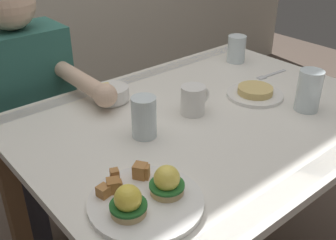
# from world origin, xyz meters

# --- Properties ---
(dining_table) EXTENTS (1.20, 0.90, 0.74)m
(dining_table) POSITION_xyz_m (0.00, 0.00, 0.63)
(dining_table) COLOR white
(dining_table) RESTS_ON ground_plane
(eggs_benedict_plate) EXTENTS (0.27, 0.27, 0.09)m
(eggs_benedict_plate) POSITION_xyz_m (-0.42, -0.22, 0.76)
(eggs_benedict_plate) COLOR white
(eggs_benedict_plate) RESTS_ON dining_table
(fruit_bowl) EXTENTS (0.12, 0.12, 0.06)m
(fruit_bowl) POSITION_xyz_m (-0.19, 0.28, 0.77)
(fruit_bowl) COLOR white
(fruit_bowl) RESTS_ON dining_table
(coffee_mug) EXTENTS (0.11, 0.08, 0.09)m
(coffee_mug) POSITION_xyz_m (-0.03, 0.04, 0.79)
(coffee_mug) COLOR white
(coffee_mug) RESTS_ON dining_table
(fork) EXTENTS (0.16, 0.03, 0.00)m
(fork) POSITION_xyz_m (0.43, 0.07, 0.74)
(fork) COLOR silver
(fork) RESTS_ON dining_table
(water_glass_near) EXTENTS (0.08, 0.08, 0.11)m
(water_glass_near) POSITION_xyz_m (0.44, 0.27, 0.79)
(water_glass_near) COLOR silver
(water_glass_near) RESTS_ON dining_table
(water_glass_far) EXTENTS (0.08, 0.08, 0.14)m
(water_glass_far) POSITION_xyz_m (0.28, -0.19, 0.80)
(water_glass_far) COLOR silver
(water_glass_far) RESTS_ON dining_table
(water_glass_extra) EXTENTS (0.07, 0.07, 0.13)m
(water_glass_extra) POSITION_xyz_m (-0.24, 0.03, 0.79)
(water_glass_extra) COLOR silver
(water_glass_extra) RESTS_ON dining_table
(side_plate) EXTENTS (0.20, 0.20, 0.04)m
(side_plate) POSITION_xyz_m (0.23, -0.01, 0.75)
(side_plate) COLOR white
(side_plate) RESTS_ON dining_table
(diner_person) EXTENTS (0.34, 0.54, 1.14)m
(diner_person) POSITION_xyz_m (-0.36, 0.60, 0.65)
(diner_person) COLOR #33333D
(diner_person) RESTS_ON ground_plane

